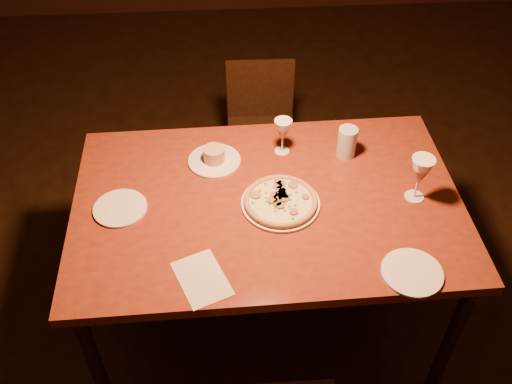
{
  "coord_description": "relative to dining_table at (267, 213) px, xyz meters",
  "views": [
    {
      "loc": [
        -0.1,
        -1.37,
        2.39
      ],
      "look_at": [
        0.01,
        0.26,
        0.81
      ],
      "focal_mm": 40.0,
      "sensor_mm": 36.0,
      "label": 1
    }
  ],
  "objects": [
    {
      "name": "pizza_plate",
      "position": [
        0.05,
        -0.03,
        0.09
      ],
      "size": [
        0.31,
        0.31,
        0.03
      ],
      "color": "white",
      "rests_on": "dining_table"
    },
    {
      "name": "side_plate_left",
      "position": [
        -0.57,
        -0.01,
        0.08
      ],
      "size": [
        0.21,
        0.21,
        0.01
      ],
      "primitive_type": "cylinder",
      "color": "white",
      "rests_on": "dining_table"
    },
    {
      "name": "dining_table",
      "position": [
        0.0,
        0.0,
        0.0
      ],
      "size": [
        1.54,
        1.01,
        0.82
      ],
      "rotation": [
        0.0,
        0.0,
        0.02
      ],
      "color": "maroon",
      "rests_on": "floor"
    },
    {
      "name": "menu_card",
      "position": [
        -0.26,
        -0.37,
        0.07
      ],
      "size": [
        0.23,
        0.26,
        0.0
      ],
      "primitive_type": "cube",
      "rotation": [
        0.0,
        0.0,
        0.39
      ],
      "color": "beige",
      "rests_on": "dining_table"
    },
    {
      "name": "wine_glass_far",
      "position": [
        0.09,
        0.29,
        0.15
      ],
      "size": [
        0.07,
        0.07,
        0.16
      ],
      "primitive_type": null,
      "color": "#B7504C",
      "rests_on": "dining_table"
    },
    {
      "name": "chair_far",
      "position": [
        0.05,
        0.99,
        -0.31
      ],
      "size": [
        0.38,
        0.38,
        0.77
      ],
      "rotation": [
        0.0,
        0.0,
        -0.02
      ],
      "color": "black",
      "rests_on": "floor"
    },
    {
      "name": "floor",
      "position": [
        -0.06,
        -0.21,
        -0.74
      ],
      "size": [
        7.0,
        7.0,
        0.0
      ],
      "primitive_type": "plane",
      "color": "black",
      "rests_on": "ground"
    },
    {
      "name": "water_tumbler",
      "position": [
        0.35,
        0.25,
        0.14
      ],
      "size": [
        0.08,
        0.08,
        0.13
      ],
      "primitive_type": "cylinder",
      "color": "silver",
      "rests_on": "dining_table"
    },
    {
      "name": "wine_glass_right",
      "position": [
        0.58,
        -0.02,
        0.17
      ],
      "size": [
        0.09,
        0.09,
        0.2
      ],
      "primitive_type": null,
      "color": "#B7504C",
      "rests_on": "dining_table"
    },
    {
      "name": "side_plate_near",
      "position": [
        0.47,
        -0.39,
        0.08
      ],
      "size": [
        0.21,
        0.21,
        0.01
      ],
      "primitive_type": "cylinder",
      "color": "white",
      "rests_on": "dining_table"
    },
    {
      "name": "ramekin_saucer",
      "position": [
        -0.2,
        0.24,
        0.09
      ],
      "size": [
        0.22,
        0.22,
        0.07
      ],
      "color": "white",
      "rests_on": "dining_table"
    }
  ]
}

